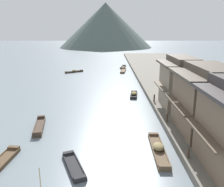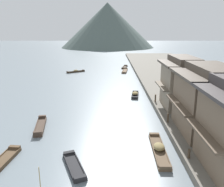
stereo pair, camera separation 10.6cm
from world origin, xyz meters
name	(u,v)px [view 1 (the left image)]	position (x,y,z in m)	size (l,w,h in m)	color
riverbank_right	(195,87)	(16.43, 30.00, 0.30)	(18.00, 110.00, 0.61)	#6B665B
boat_moored_nearest	(134,94)	(5.58, 25.75, 0.26)	(1.46, 3.79, 0.70)	#232326
boat_moored_second	(39,127)	(-5.33, 13.82, 0.19)	(1.68, 4.71, 0.56)	#423328
boat_moored_third	(158,149)	(5.97, 8.90, 0.24)	(1.16, 5.75, 0.73)	brown
boat_moored_far	(123,67)	(5.40, 53.05, 0.13)	(1.91, 5.10, 0.41)	#33281E
boat_midriver_drifting	(123,71)	(5.13, 47.11, 0.14)	(1.80, 5.81, 0.44)	brown
boat_midriver_upstream	(74,71)	(-6.47, 46.13, 0.21)	(4.06, 3.18, 0.63)	#33281E
boat_upstream_distant	(74,166)	(-0.71, 6.61, 0.14)	(2.32, 3.91, 0.39)	#232326
house_waterfront_second	(211,100)	(11.16, 11.81, 3.61)	(6.63, 7.28, 6.14)	#75604C
house_waterfront_tall	(181,83)	(10.52, 19.02, 3.62)	(5.34, 6.10, 6.14)	gray
mooring_post_dock_near	(188,153)	(7.78, 6.95, 0.96)	(0.20, 0.20, 0.71)	#473828
mooring_post_dock_mid	(167,118)	(7.78, 13.85, 1.08)	(0.20, 0.20, 0.95)	#473828
mooring_post_dock_far	(154,98)	(7.78, 20.99, 1.10)	(0.20, 0.20, 0.98)	#473828
hill_far_west	(106,25)	(-0.37, 125.07, 11.76)	(50.68, 50.68, 23.53)	#4C5B56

